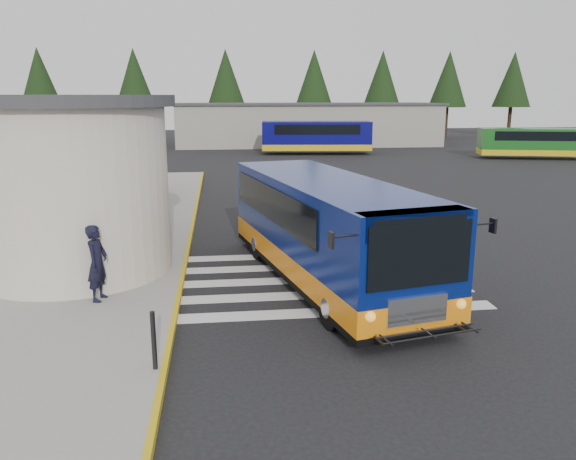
{
  "coord_description": "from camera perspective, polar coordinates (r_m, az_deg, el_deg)",
  "views": [
    {
      "loc": [
        -2.95,
        -15.28,
        4.93
      ],
      "look_at": [
        -1.15,
        -0.5,
        1.36
      ],
      "focal_mm": 35.0,
      "sensor_mm": 36.0,
      "label": 1
    }
  ],
  "objects": [
    {
      "name": "curb_strip",
      "position": [
        19.91,
        -9.91,
        -0.81
      ],
      "size": [
        0.12,
        34.0,
        0.16
      ],
      "primitive_type": "cube",
      "color": "gold",
      "rests_on": "ground"
    },
    {
      "name": "far_bus_a",
      "position": [
        48.97,
        2.89,
        9.53
      ],
      "size": [
        9.52,
        3.55,
        2.4
      ],
      "rotation": [
        0.0,
        0.0,
        1.47
      ],
      "color": "#080757",
      "rests_on": "ground"
    },
    {
      "name": "pedestrian_b",
      "position": [
        15.64,
        -20.52,
        -1.9
      ],
      "size": [
        0.9,
        1.01,
        1.71
      ],
      "primitive_type": "imported",
      "rotation": [
        0.0,
        0.0,
        -1.21
      ],
      "color": "black",
      "rests_on": "sidewalk"
    },
    {
      "name": "crosswalk",
      "position": [
        15.49,
        2.52,
        -5.05
      ],
      "size": [
        8.0,
        5.35,
        0.01
      ],
      "color": "silver",
      "rests_on": "ground"
    },
    {
      "name": "far_bus_b",
      "position": [
        49.25,
        23.49,
        8.22
      ],
      "size": [
        8.32,
        4.12,
        2.07
      ],
      "rotation": [
        0.0,
        0.0,
        1.33
      ],
      "color": "#165519",
      "rests_on": "ground"
    },
    {
      "name": "pedestrian_a",
      "position": [
        14.05,
        -18.81,
        -3.19
      ],
      "size": [
        0.58,
        0.76,
        1.84
      ],
      "primitive_type": "imported",
      "rotation": [
        0.0,
        0.0,
        1.34
      ],
      "color": "black",
      "rests_on": "sidewalk"
    },
    {
      "name": "ground",
      "position": [
        16.32,
        3.79,
        -4.11
      ],
      "size": [
        140.0,
        140.0,
        0.0
      ],
      "primitive_type": "plane",
      "color": "black",
      "rests_on": "ground"
    },
    {
      "name": "tree_line",
      "position": [
        65.95,
        1.14,
        15.1
      ],
      "size": [
        58.4,
        4.4,
        10.0
      ],
      "color": "black",
      "rests_on": "ground"
    },
    {
      "name": "depot_building",
      "position": [
        58.04,
        1.96,
        10.7
      ],
      "size": [
        26.4,
        8.4,
        4.2
      ],
      "color": "gray",
      "rests_on": "ground"
    },
    {
      "name": "transit_bus",
      "position": [
        15.03,
        3.94,
        -0.38
      ],
      "size": [
        4.91,
        10.16,
        2.79
      ],
      "rotation": [
        0.0,
        0.0,
        0.21
      ],
      "color": "navy",
      "rests_on": "ground"
    },
    {
      "name": "station_building",
      "position": [
        23.67,
        -26.57,
        6.35
      ],
      "size": [
        12.7,
        18.7,
        4.8
      ],
      "color": "beige",
      "rests_on": "ground"
    },
    {
      "name": "bollard",
      "position": [
        10.43,
        -13.48,
        -10.85
      ],
      "size": [
        0.09,
        0.09,
        1.09
      ],
      "primitive_type": "cylinder",
      "color": "black",
      "rests_on": "sidewalk"
    },
    {
      "name": "sidewalk",
      "position": [
        20.78,
        -23.67,
        -1.17
      ],
      "size": [
        10.0,
        34.0,
        0.15
      ],
      "primitive_type": "cube",
      "color": "gray",
      "rests_on": "ground"
    }
  ]
}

